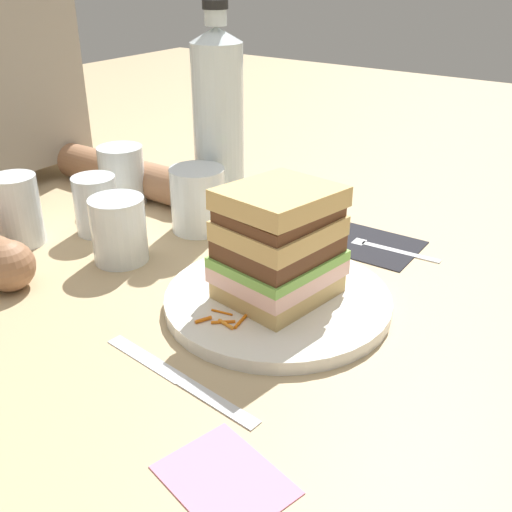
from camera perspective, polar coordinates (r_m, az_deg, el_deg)
The scene contains 24 objects.
ground_plane at distance 0.71m, azimuth 2.72°, elevation -4.20°, with size 3.00×3.00×0.00m, color tan.
main_plate at distance 0.69m, azimuth 2.03°, elevation -4.16°, with size 0.26×0.26×0.02m, color white.
sandwich at distance 0.66m, azimuth 2.12°, elevation 1.12°, with size 0.14×0.12×0.13m.
carrot_shred_0 at distance 0.64m, azimuth -3.12°, elevation -6.24°, with size 0.00×0.00×0.03m, color orange.
carrot_shred_1 at distance 0.64m, azimuth -5.00°, elevation -6.01°, with size 0.00×0.00×0.02m, color orange.
carrot_shred_2 at distance 0.64m, azimuth -1.19°, elevation -6.10°, with size 0.00×0.00×0.03m, color orange.
carrot_shred_3 at distance 0.63m, azimuth -2.85°, elevation -6.45°, with size 0.00×0.00×0.02m, color orange.
carrot_shred_4 at distance 0.66m, azimuth -3.24°, elevation -5.32°, with size 0.00×0.00×0.02m, color orange.
carrot_shred_5 at distance 0.75m, azimuth 6.84°, elevation -1.00°, with size 0.00×0.00×0.03m, color orange.
carrot_shred_6 at distance 0.77m, azimuth 6.73°, elevation -0.39°, with size 0.00×0.00×0.02m, color orange.
carrot_shred_7 at distance 0.77m, azimuth 6.96°, elevation -0.31°, with size 0.00×0.00×0.03m, color orange.
carrot_shred_8 at distance 0.74m, azimuth 4.79°, elevation -1.37°, with size 0.00×0.00×0.03m, color orange.
carrot_shred_9 at distance 0.73m, azimuth 6.66°, elevation -1.89°, with size 0.00×0.00×0.03m, color orange.
carrot_shred_10 at distance 0.75m, azimuth 5.11°, elevation -0.82°, with size 0.00×0.00×0.03m, color orange.
napkin_dark at distance 0.86m, azimuth 10.04°, elevation 1.28°, with size 0.11×0.15×0.00m, color black.
fork at distance 0.85m, azimuth 11.43°, elevation 1.12°, with size 0.02×0.17×0.00m.
knife at distance 0.59m, azimuth -6.98°, elevation -11.55°, with size 0.04×0.20×0.00m.
juice_glass at distance 0.88m, azimuth -5.49°, elevation 5.05°, with size 0.08×0.08×0.09m.
water_bottle at distance 0.91m, azimuth -3.57°, elevation 12.49°, with size 0.07×0.07×0.31m.
empty_tumbler_0 at distance 0.89m, azimuth -21.56°, elevation 4.03°, with size 0.06×0.06×0.10m, color silver.
empty_tumbler_1 at distance 0.80m, azimuth -12.81°, elevation 2.42°, with size 0.07×0.07×0.09m, color silver.
empty_tumbler_2 at distance 0.89m, azimuth -14.86°, elevation 4.67°, with size 0.06×0.06×0.08m, color silver.
empty_tumbler_3 at distance 0.99m, azimuth -12.52°, elevation 7.44°, with size 0.07×0.07×0.09m, color silver.
napkin_pink at distance 0.50m, azimuth -2.95°, elevation -20.30°, with size 0.08×0.10×0.00m, color pink.
Camera 1 is at (-0.52, -0.32, 0.37)m, focal length 42.37 mm.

